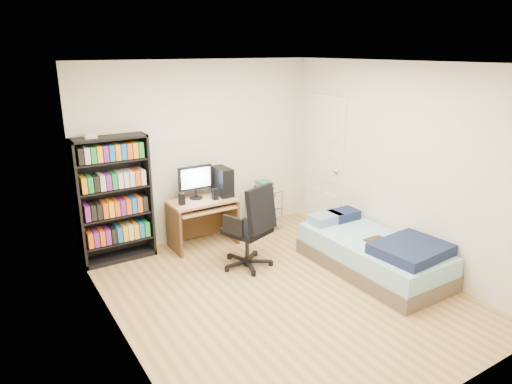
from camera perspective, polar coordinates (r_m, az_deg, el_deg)
room at (r=4.79m, az=3.44°, el=0.69°), size 3.58×4.08×2.58m
media_shelf at (r=6.01m, az=-17.31°, el=-0.76°), size 0.91×0.30×1.68m
computer_desk at (r=6.33m, az=-6.18°, el=-1.25°), size 0.89×0.52×1.13m
office_chair at (r=5.71m, az=-0.75°, el=-6.16°), size 0.82×0.82×1.08m
wire_cart at (r=6.79m, az=0.97°, el=-0.84°), size 0.49×0.36×0.76m
bed at (r=5.82m, az=14.56°, el=-7.42°), size 0.94×1.87×0.53m
door at (r=6.91m, az=8.62°, el=3.63°), size 0.12×0.80×2.00m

